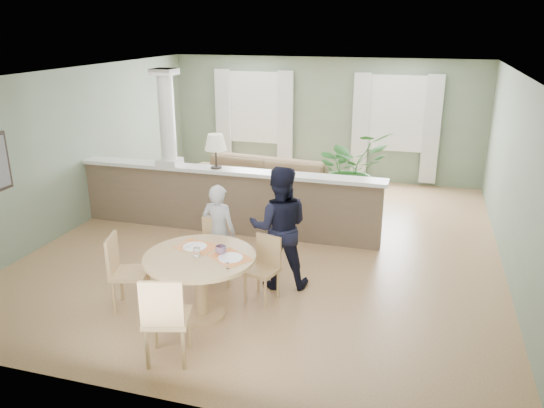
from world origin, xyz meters
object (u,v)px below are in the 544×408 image
(sofa, at_px, (259,186))
(dining_table, at_px, (201,268))
(chair_far_man, at_px, (264,265))
(chair_near, at_px, (165,316))
(houseplant, at_px, (351,170))
(child_person, at_px, (219,232))
(chair_far_boy, at_px, (216,247))
(man_person, at_px, (279,227))
(chair_side, at_px, (123,269))

(sofa, relative_size, dining_table, 2.35)
(chair_far_man, distance_m, chair_near, 1.73)
(sofa, height_order, houseplant, houseplant)
(chair_far_man, relative_size, child_person, 0.62)
(chair_far_man, height_order, child_person, child_person)
(houseplant, distance_m, child_person, 3.69)
(chair_far_boy, bearing_deg, sofa, 78.16)
(chair_near, height_order, man_person, man_person)
(sofa, relative_size, houseplant, 2.05)
(sofa, distance_m, dining_table, 4.02)
(dining_table, bearing_deg, man_person, 57.58)
(chair_far_man, bearing_deg, sofa, 124.21)
(chair_far_man, bearing_deg, child_person, 167.81)
(chair_far_boy, bearing_deg, child_person, 71.50)
(dining_table, distance_m, child_person, 1.07)
(chair_far_boy, xyz_separation_m, chair_near, (0.22, -1.93, 0.07))
(chair_side, bearing_deg, houseplant, -41.26)
(chair_far_boy, xyz_separation_m, child_person, (-0.00, 0.11, 0.19))
(chair_side, bearing_deg, man_person, -72.57)
(sofa, bearing_deg, chair_side, -89.80)
(sofa, xyz_separation_m, chair_far_man, (1.14, -3.33, 0.01))
(sofa, height_order, chair_far_man, sofa)
(man_person, bearing_deg, child_person, -13.58)
(chair_far_boy, relative_size, child_person, 0.66)
(dining_table, bearing_deg, child_person, 100.30)
(sofa, bearing_deg, houseplant, 24.10)
(chair_far_boy, height_order, man_person, man_person)
(dining_table, height_order, chair_far_man, dining_table)
(chair_far_boy, distance_m, child_person, 0.21)
(houseplant, bearing_deg, sofa, -162.56)
(child_person, relative_size, man_person, 0.81)
(dining_table, relative_size, chair_side, 1.39)
(dining_table, distance_m, man_person, 1.26)
(chair_far_boy, relative_size, chair_side, 0.93)
(chair_near, bearing_deg, chair_far_boy, -99.26)
(chair_far_man, bearing_deg, chair_side, -140.37)
(dining_table, xyz_separation_m, man_person, (0.67, 1.05, 0.19))
(chair_near, xyz_separation_m, child_person, (-0.22, 2.04, 0.12))
(man_person, bearing_deg, chair_far_boy, -6.43)
(chair_near, bearing_deg, man_person, -123.23)
(chair_near, bearing_deg, chair_far_man, -124.61)
(chair_side, relative_size, man_person, 0.57)
(houseplant, xyz_separation_m, child_person, (-1.30, -3.45, -0.08))
(child_person, bearing_deg, houseplant, -105.73)
(chair_far_man, bearing_deg, houseplant, 97.60)
(dining_table, bearing_deg, chair_far_boy, 101.44)
(chair_far_boy, bearing_deg, houseplant, 51.28)
(child_person, bearing_deg, dining_table, 105.28)
(houseplant, relative_size, chair_far_boy, 1.71)
(chair_side, bearing_deg, chair_far_man, -82.13)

